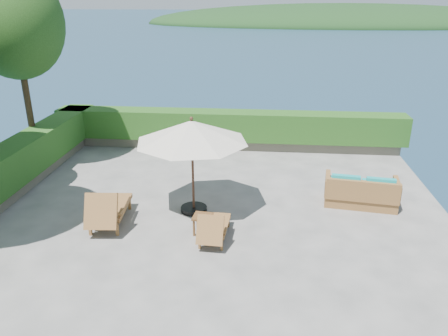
# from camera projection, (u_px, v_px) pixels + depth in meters

# --- Properties ---
(ground) EXTENTS (12.00, 12.00, 0.00)m
(ground) POSITION_uv_depth(u_px,v_px,m) (209.00, 221.00, 10.71)
(ground) COLOR gray
(ground) RESTS_ON ground
(foundation) EXTENTS (12.00, 12.00, 3.00)m
(foundation) POSITION_uv_depth(u_px,v_px,m) (210.00, 274.00, 11.28)
(foundation) COLOR #4E493E
(foundation) RESTS_ON ocean
(ocean) EXTENTS (600.00, 600.00, 0.00)m
(ocean) POSITION_uv_depth(u_px,v_px,m) (210.00, 319.00, 11.81)
(ocean) COLOR #142F40
(ocean) RESTS_ON ground
(offshore_island) EXTENTS (126.00, 57.60, 12.60)m
(offshore_island) POSITION_uv_depth(u_px,v_px,m) (342.00, 24.00, 139.32)
(offshore_island) COLOR #133218
(offshore_island) RESTS_ON ocean
(planter_wall_far) EXTENTS (12.00, 0.60, 0.36)m
(planter_wall_far) POSITION_uv_depth(u_px,v_px,m) (228.00, 143.00, 15.83)
(planter_wall_far) COLOR #676152
(planter_wall_far) RESTS_ON ground
(hedge_far) EXTENTS (12.40, 0.90, 1.00)m
(hedge_far) POSITION_uv_depth(u_px,v_px,m) (228.00, 125.00, 15.59)
(hedge_far) COLOR #204313
(hedge_far) RESTS_ON planter_wall_far
(tree_far) EXTENTS (2.80, 2.80, 6.03)m
(tree_far) POSITION_uv_depth(u_px,v_px,m) (15.00, 24.00, 12.58)
(tree_far) COLOR #402F18
(tree_far) RESTS_ON ground
(patio_umbrella) EXTENTS (3.21, 3.21, 2.49)m
(patio_umbrella) POSITION_uv_depth(u_px,v_px,m) (192.00, 132.00, 10.46)
(patio_umbrella) COLOR black
(patio_umbrella) RESTS_ON ground
(lounge_left) EXTENTS (0.90, 1.85, 1.03)m
(lounge_left) POSITION_uv_depth(u_px,v_px,m) (108.00, 209.00, 10.39)
(lounge_left) COLOR brown
(lounge_left) RESTS_ON ground
(lounge_right) EXTENTS (0.68, 1.43, 0.81)m
(lounge_right) POSITION_uv_depth(u_px,v_px,m) (214.00, 227.00, 9.75)
(lounge_right) COLOR brown
(lounge_right) RESTS_ON ground
(side_table) EXTENTS (0.46, 0.46, 0.45)m
(side_table) POSITION_uv_depth(u_px,v_px,m) (203.00, 219.00, 10.04)
(side_table) COLOR brown
(side_table) RESTS_ON ground
(wicker_loveseat) EXTENTS (1.97, 1.20, 0.91)m
(wicker_loveseat) POSITION_uv_depth(u_px,v_px,m) (361.00, 193.00, 11.41)
(wicker_loveseat) COLOR brown
(wicker_loveseat) RESTS_ON ground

